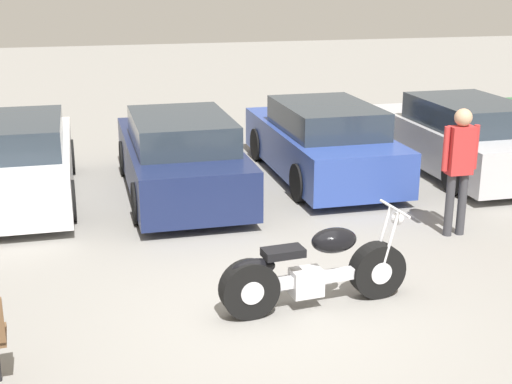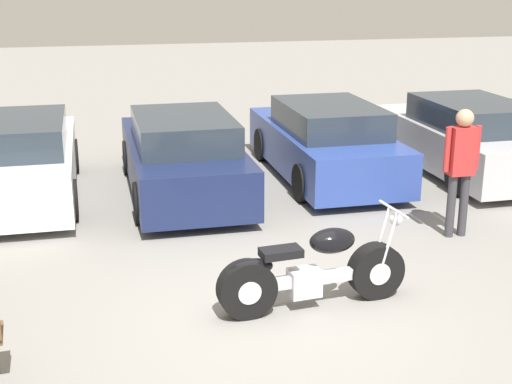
% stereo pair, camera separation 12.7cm
% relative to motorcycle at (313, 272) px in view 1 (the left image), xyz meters
% --- Properties ---
extents(ground_plane, '(60.00, 60.00, 0.00)m').
position_rel_motorcycle_xyz_m(ground_plane, '(-0.35, -0.08, -0.41)').
color(ground_plane, gray).
extents(motorcycle, '(2.16, 0.62, 1.04)m').
position_rel_motorcycle_xyz_m(motorcycle, '(0.00, 0.00, 0.00)').
color(motorcycle, black).
rests_on(motorcycle, ground_plane).
extents(parked_car_white, '(1.79, 4.35, 1.35)m').
position_rel_motorcycle_xyz_m(parked_car_white, '(-3.38, 4.83, 0.22)').
color(parked_car_white, white).
rests_on(parked_car_white, ground_plane).
extents(parked_car_navy, '(1.79, 4.35, 1.35)m').
position_rel_motorcycle_xyz_m(parked_car_navy, '(-0.80, 4.48, 0.22)').
color(parked_car_navy, '#19234C').
rests_on(parked_car_navy, ground_plane).
extents(parked_car_blue, '(1.79, 4.35, 1.35)m').
position_rel_motorcycle_xyz_m(parked_car_blue, '(1.79, 4.91, 0.22)').
color(parked_car_blue, '#2D479E').
rests_on(parked_car_blue, ground_plane).
extents(parked_car_silver, '(1.79, 4.35, 1.35)m').
position_rel_motorcycle_xyz_m(parked_car_silver, '(4.38, 4.64, 0.22)').
color(parked_car_silver, '#BCBCC1').
rests_on(parked_car_silver, ground_plane).
extents(person_standing, '(0.52, 0.24, 1.79)m').
position_rel_motorcycle_xyz_m(person_standing, '(2.62, 1.64, 0.66)').
color(person_standing, '#38383D').
rests_on(person_standing, ground_plane).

